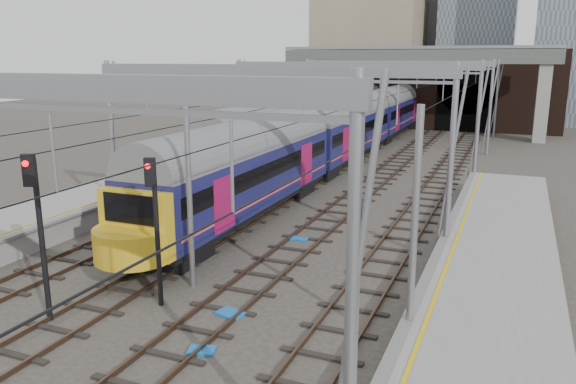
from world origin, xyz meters
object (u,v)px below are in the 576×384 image
at_px(signal_near_centre, 155,215).
at_px(train_second, 339,115).
at_px(signal_near_left, 38,220).
at_px(train_main, 373,118).

bearing_deg(signal_near_centre, train_second, 73.60).
xyz_separation_m(signal_near_left, signal_near_centre, (2.61, 2.29, -0.17)).
distance_m(train_main, signal_near_centre, 36.62).
bearing_deg(signal_near_centre, signal_near_left, -163.67).
relative_size(train_second, signal_near_centre, 10.29).
relative_size(signal_near_left, signal_near_centre, 1.06).
bearing_deg(train_second, signal_near_left, -85.47).
distance_m(signal_near_left, signal_near_centre, 3.48).
bearing_deg(signal_near_left, train_main, 64.79).
distance_m(train_second, signal_near_left, 41.25).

